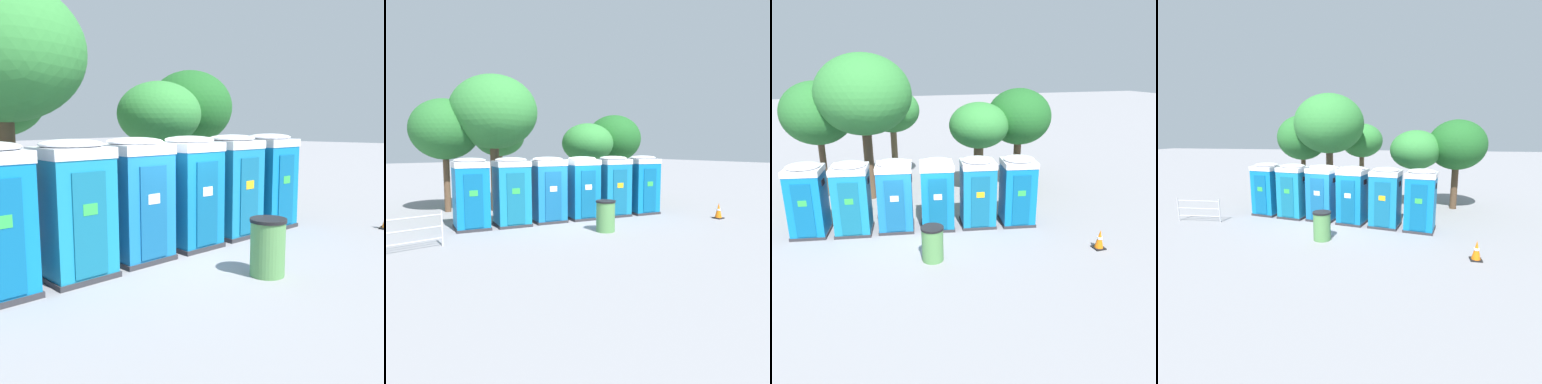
# 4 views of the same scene
# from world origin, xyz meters

# --- Properties ---
(ground_plane) EXTENTS (120.00, 120.00, 0.00)m
(ground_plane) POSITION_xyz_m (0.00, 0.00, 0.00)
(ground_plane) COLOR gray
(portapotty_1) EXTENTS (1.43, 1.40, 2.54)m
(portapotty_1) POSITION_xyz_m (-2.13, 0.63, 1.28)
(portapotty_1) COLOR #2D2D33
(portapotty_1) RESTS_ON ground
(portapotty_2) EXTENTS (1.42, 1.40, 2.54)m
(portapotty_2) POSITION_xyz_m (-0.67, 0.47, 1.28)
(portapotty_2) COLOR #2D2D33
(portapotty_2) RESTS_ON ground
(portapotty_3) EXTENTS (1.39, 1.40, 2.54)m
(portapotty_3) POSITION_xyz_m (0.78, 0.18, 1.28)
(portapotty_3) COLOR #2D2D33
(portapotty_3) RESTS_ON ground
(portapotty_4) EXTENTS (1.42, 1.39, 2.54)m
(portapotty_4) POSITION_xyz_m (2.24, -0.04, 1.28)
(portapotty_4) COLOR #2D2D33
(portapotty_4) RESTS_ON ground
(portapotty_5) EXTENTS (1.40, 1.40, 2.54)m
(portapotty_5) POSITION_xyz_m (3.68, -0.32, 1.28)
(portapotty_5) COLOR #2D2D33
(portapotty_5) RESTS_ON ground
(street_tree_1) EXTENTS (2.62, 2.62, 4.10)m
(street_tree_1) POSITION_xyz_m (3.49, 3.40, 3.04)
(street_tree_1) COLOR brown
(street_tree_1) RESTS_ON ground
(street_tree_3) EXTENTS (3.92, 3.92, 6.10)m
(street_tree_3) POSITION_xyz_m (-1.27, 4.11, 4.43)
(street_tree_3) COLOR brown
(street_tree_3) RESTS_ON ground
(street_tree_4) EXTENTS (2.95, 2.95, 4.63)m
(street_tree_4) POSITION_xyz_m (5.56, 3.74, 3.33)
(street_tree_4) COLOR #4C3826
(street_tree_4) RESTS_ON ground
(trash_can) EXTENTS (0.69, 0.69, 1.08)m
(trash_can) POSITION_xyz_m (0.05, -2.18, 0.54)
(trash_can) COLOR #518C4C
(trash_can) RESTS_ON ground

